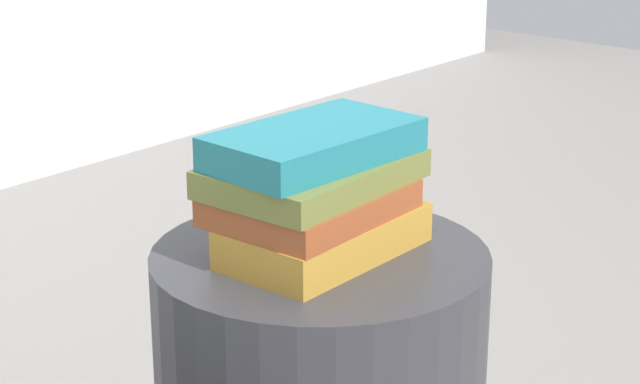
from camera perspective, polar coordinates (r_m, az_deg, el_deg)
name	(u,v)px	position (r m, az deg, el deg)	size (l,w,h in m)	color
book_ochre	(325,236)	(1.44, 0.23, -2.21)	(0.26, 0.15, 0.05)	#B7842D
book_rust	(311,203)	(1.43, -0.48, -0.55)	(0.24, 0.18, 0.04)	#994723
book_olive	(310,174)	(1.43, -0.49, 0.89)	(0.27, 0.18, 0.04)	olive
book_teal	(312,144)	(1.41, -0.40, 2.40)	(0.27, 0.15, 0.04)	#1E727F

